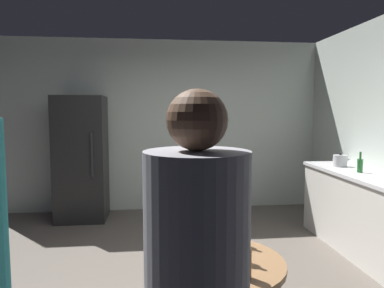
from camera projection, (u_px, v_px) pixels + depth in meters
wall_back at (157, 126)px, 5.66m from camera, size 5.32×0.06×2.70m
refrigerator at (82, 158)px, 5.15m from camera, size 0.70×0.68×1.80m
kitchen_counter at (370, 215)px, 3.86m from camera, size 0.64×2.06×0.90m
kettle at (340, 161)px, 4.38m from camera, size 0.24×0.17×0.18m
beer_bottle_on_counter at (360, 165)px, 3.95m from camera, size 0.06×0.06×0.23m
foreground_table at (215, 278)px, 2.02m from camera, size 0.80×0.80×0.73m
beer_bottle_amber at (239, 247)px, 1.99m from camera, size 0.06×0.06×0.23m
beer_bottle_brown at (245, 262)px, 1.79m from camera, size 0.06×0.06×0.23m
beer_bottle_green at (237, 232)px, 2.24m from camera, size 0.06×0.06×0.23m
plastic_cup_blue at (204, 244)px, 2.12m from camera, size 0.08×0.08×0.11m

